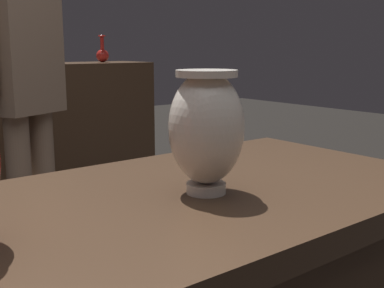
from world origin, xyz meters
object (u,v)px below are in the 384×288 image
(shelf_vase_far_right, at_px, (102,54))
(shelf_vase_right, at_px, (31,49))
(visitor_center_back, at_px, (26,79))
(vase_centerpiece, at_px, (206,128))

(shelf_vase_far_right, xyz_separation_m, shelf_vase_right, (-0.52, -0.10, 0.03))
(shelf_vase_right, distance_m, visitor_center_back, 0.75)
(visitor_center_back, bearing_deg, shelf_vase_far_right, -160.91)
(vase_centerpiece, bearing_deg, shelf_vase_right, 77.60)
(shelf_vase_far_right, relative_size, visitor_center_back, 0.11)
(shelf_vase_right, bearing_deg, vase_centerpiece, -102.40)
(shelf_vase_far_right, distance_m, shelf_vase_right, 0.53)
(vase_centerpiece, relative_size, visitor_center_back, 0.15)
(vase_centerpiece, bearing_deg, visitor_center_back, 82.87)
(shelf_vase_right, height_order, visitor_center_back, visitor_center_back)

